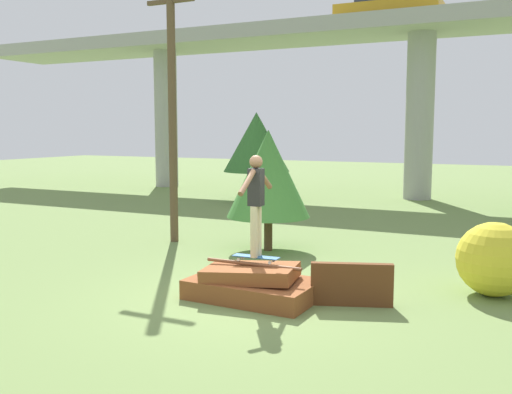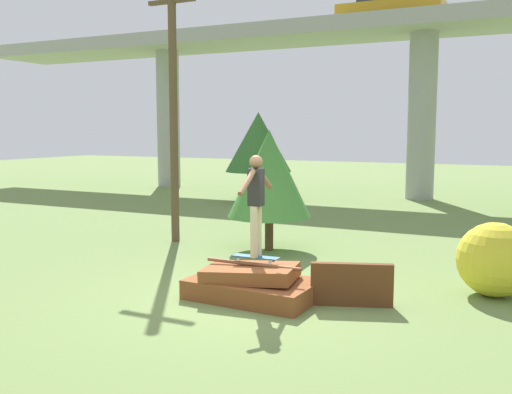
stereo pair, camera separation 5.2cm
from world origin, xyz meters
The scene contains 11 objects.
ground_plane centered at (0.00, 0.00, 0.00)m, with size 80.00×80.00×0.00m, color olive.
scrap_pile centered at (-0.01, -0.01, 0.24)m, with size 2.12×1.36×0.61m.
scrap_plank_loose centered at (1.58, 0.32, 0.34)m, with size 1.26×0.56×0.69m.
skateboard centered at (0.02, 0.08, 0.68)m, with size 0.80×0.23×0.09m.
skater centered at (0.02, 0.08, 1.67)m, with size 0.23×1.26×1.67m.
highway_overpass centered at (0.00, 15.15, 6.18)m, with size 44.00×3.81×7.17m.
car_on_overpass_mid centered at (-1.49, 15.51, 7.68)m, with size 4.16×1.80×1.24m.
utility_pole centered at (-3.90, 3.52, 3.36)m, with size 1.30×0.20×6.48m.
tree_behind_left centered at (-1.34, 3.56, 1.78)m, with size 1.92×1.92×2.78m.
tree_mid_back centered at (-5.63, 11.89, 2.30)m, with size 2.58×2.58×3.46m.
bush_yellow_flowering centered at (3.57, 1.89, 0.62)m, with size 1.25×1.25×1.25m.
Camera 1 is at (4.02, -8.26, 2.78)m, focal length 40.00 mm.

